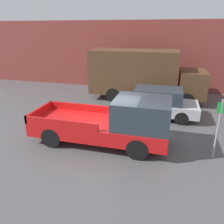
# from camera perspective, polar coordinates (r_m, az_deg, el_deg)

# --- Properties ---
(ground_plane) EXTENTS (60.00, 60.00, 0.00)m
(ground_plane) POSITION_cam_1_polar(r_m,az_deg,el_deg) (10.02, -0.85, -6.46)
(ground_plane) COLOR #4C4C4F
(building_wall) EXTENTS (28.00, 0.15, 5.23)m
(building_wall) POSITION_cam_1_polar(r_m,az_deg,el_deg) (17.77, 7.20, 14.37)
(building_wall) COLOR brown
(building_wall) RESTS_ON ground
(pickup_truck) EXTENTS (5.74, 2.10, 2.07)m
(pickup_truck) POSITION_cam_1_polar(r_m,az_deg,el_deg) (9.05, 0.39, -2.71)
(pickup_truck) COLOR red
(pickup_truck) RESTS_ON ground
(car) EXTENTS (4.58, 1.90, 1.59)m
(car) POSITION_cam_1_polar(r_m,az_deg,el_deg) (12.28, 11.42, 2.46)
(car) COLOR #B7BABF
(car) RESTS_ON ground
(delivery_truck) EXTENTS (7.53, 2.60, 3.30)m
(delivery_truck) POSITION_cam_1_polar(r_m,az_deg,el_deg) (15.13, 7.79, 9.92)
(delivery_truck) COLOR #4C331E
(delivery_truck) RESTS_ON ground
(parking_sign) EXTENTS (0.30, 0.07, 2.33)m
(parking_sign) POSITION_cam_1_polar(r_m,az_deg,el_deg) (8.75, 25.99, -3.43)
(parking_sign) COLOR gray
(parking_sign) RESTS_ON ground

